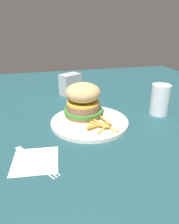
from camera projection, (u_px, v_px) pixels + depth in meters
ground_plane at (84, 121)px, 0.71m from camera, size 1.60×1.60×0.00m
plate at (89, 122)px, 0.69m from camera, size 0.26×0.26×0.01m
sandwich at (83, 100)px, 0.70m from camera, size 0.13×0.13×0.12m
fries_pile at (101, 125)px, 0.65m from camera, size 0.10×0.09×0.01m
napkin at (35, 161)px, 0.51m from camera, size 0.12×0.12×0.00m
fork at (36, 160)px, 0.51m from camera, size 0.15×0.11×0.00m
drink_glass at (160, 101)px, 0.75m from camera, size 0.07×0.07×0.11m
napkin_dispenser at (70, 84)px, 0.95m from camera, size 0.10×0.11×0.10m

